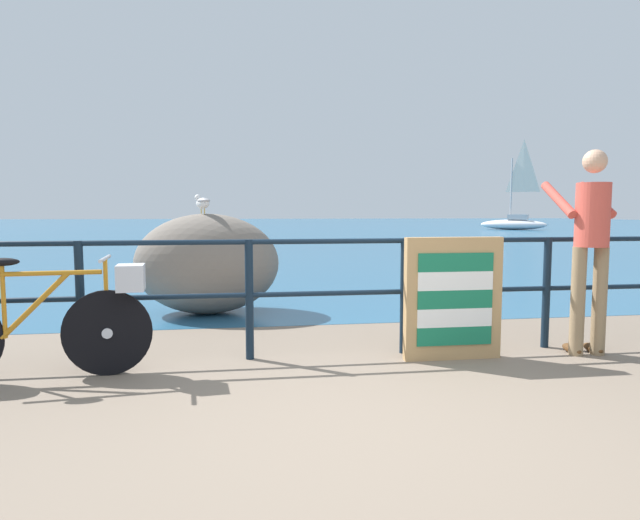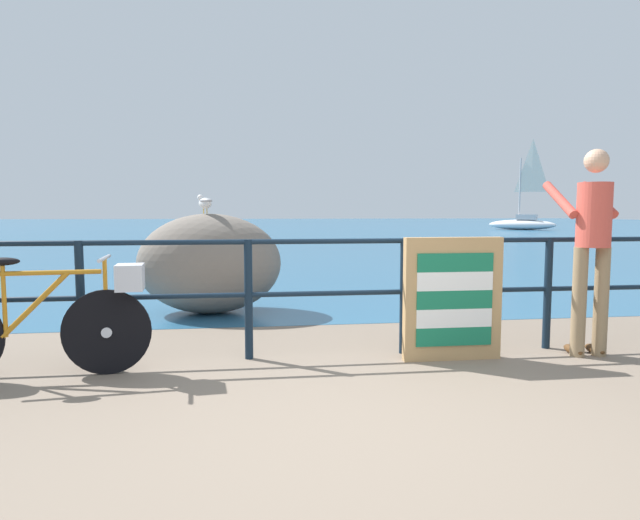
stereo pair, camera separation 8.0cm
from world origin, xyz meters
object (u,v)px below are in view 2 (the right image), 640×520
at_px(bicycle, 54,317).
at_px(breakwater_boulder_main, 210,264).
at_px(seagull, 205,202).
at_px(person_at_railing, 591,242).
at_px(folded_deckchair_stack, 453,299).
at_px(sailboat, 523,220).

distance_m(bicycle, breakwater_boulder_main, 2.69).
xyz_separation_m(bicycle, seagull, (0.94, 2.43, 0.90)).
distance_m(person_at_railing, folded_deckchair_stack, 1.31).
distance_m(breakwater_boulder_main, seagull, 0.76).
xyz_separation_m(breakwater_boulder_main, seagull, (-0.04, -0.07, 0.75)).
distance_m(breakwater_boulder_main, sailboat, 34.10).
height_order(folded_deckchair_stack, breakwater_boulder_main, breakwater_boulder_main).
relative_size(person_at_railing, breakwater_boulder_main, 1.02).
xyz_separation_m(seagull, sailboat, (19.24, 28.25, -0.66)).
bearing_deg(folded_deckchair_stack, bicycle, -178.51).
relative_size(breakwater_boulder_main, sailboat, 0.28).
xyz_separation_m(folded_deckchair_stack, seagull, (-2.22, 2.35, 0.85)).
height_order(seagull, sailboat, sailboat).
relative_size(folded_deckchair_stack, seagull, 3.23).
bearing_deg(seagull, bicycle, 126.64).
bearing_deg(sailboat, seagull, 93.57).
height_order(person_at_railing, seagull, person_at_railing).
bearing_deg(seagull, sailboat, -66.46).
bearing_deg(breakwater_boulder_main, folded_deckchair_stack, -48.07).
distance_m(bicycle, sailboat, 36.72).
bearing_deg(folded_deckchair_stack, breakwater_boulder_main, 131.93).
xyz_separation_m(bicycle, folded_deckchair_stack, (3.16, 0.08, 0.06)).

